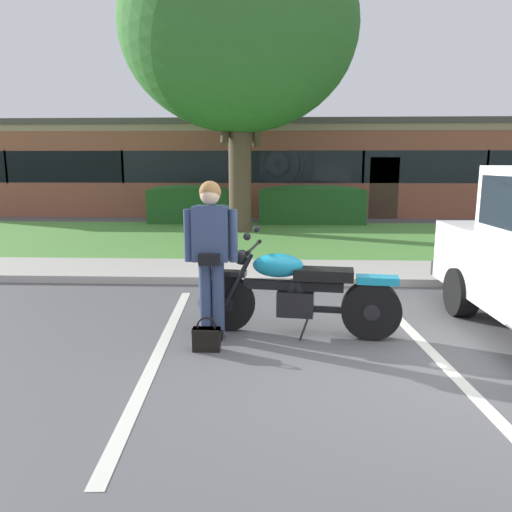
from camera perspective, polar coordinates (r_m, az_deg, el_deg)
ground_plane at (r=4.87m, az=9.54°, el=-12.02°), size 140.00×140.00×0.00m
curb_strip at (r=7.70m, az=6.85°, el=-2.91°), size 60.00×0.20×0.12m
concrete_walk at (r=8.53m, az=6.42°, el=-1.69°), size 60.00×1.50×0.08m
grass_lawn at (r=12.23m, az=5.22°, el=2.09°), size 60.00×6.03×0.06m
stall_stripe_0 at (r=5.15m, az=-11.23°, el=-10.72°), size 0.39×4.40×0.01m
stall_stripe_1 at (r=5.26m, az=20.17°, el=-10.75°), size 0.39×4.40×0.01m
motorcycle at (r=5.36m, az=5.87°, el=-4.35°), size 2.24×0.82×1.18m
rider_person at (r=5.16m, az=-5.34°, el=0.89°), size 0.57×0.31×1.70m
handbag at (r=5.00m, az=-5.87°, el=-9.50°), size 0.28×0.13×0.36m
shade_tree at (r=13.64m, az=-2.01°, el=25.11°), size 6.09×6.09×7.85m
hedge_left at (r=15.29m, az=-7.87°, el=6.13°), size 2.50×0.90×1.24m
hedge_center_left at (r=15.09m, az=6.61°, el=6.10°), size 3.23×0.90×1.24m
brick_building at (r=22.00m, az=-0.74°, el=10.41°), size 24.76×10.26×3.42m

